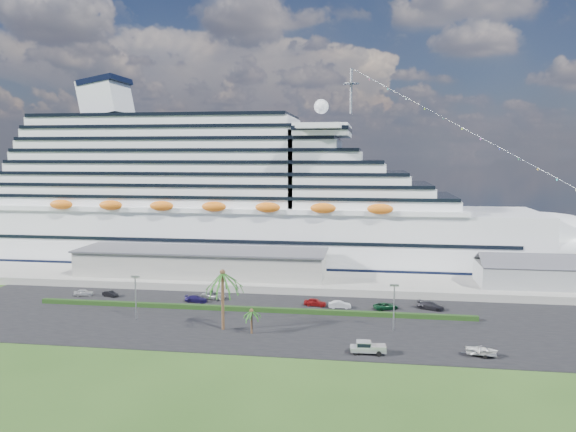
% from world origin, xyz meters
% --- Properties ---
extents(ground, '(420.00, 420.00, 0.00)m').
position_xyz_m(ground, '(0.00, 0.00, 0.00)').
color(ground, '#284717').
rests_on(ground, ground).
extents(asphalt_lot, '(140.00, 38.00, 0.12)m').
position_xyz_m(asphalt_lot, '(0.00, 11.00, 0.06)').
color(asphalt_lot, black).
rests_on(asphalt_lot, ground).
extents(wharf, '(240.00, 20.00, 1.80)m').
position_xyz_m(wharf, '(0.00, 40.00, 0.90)').
color(wharf, gray).
rests_on(wharf, ground).
extents(water, '(420.00, 160.00, 0.02)m').
position_xyz_m(water, '(0.00, 130.00, 0.01)').
color(water, black).
rests_on(water, ground).
extents(cruise_ship, '(191.00, 38.00, 54.00)m').
position_xyz_m(cruise_ship, '(-21.53, 64.00, 16.69)').
color(cruise_ship, silver).
rests_on(cruise_ship, ground).
extents(terminal_building, '(61.00, 15.00, 6.30)m').
position_xyz_m(terminal_building, '(-25.00, 40.00, 5.01)').
color(terminal_building, gray).
rests_on(terminal_building, wharf).
extents(port_shed, '(24.00, 12.31, 7.37)m').
position_xyz_m(port_shed, '(52.00, 40.00, 4.40)').
color(port_shed, gray).
rests_on(port_shed, wharf).
extents(hedge, '(88.00, 1.10, 0.90)m').
position_xyz_m(hedge, '(-8.00, 16.00, 0.57)').
color(hedge, black).
rests_on(hedge, asphalt_lot).
extents(lamp_post_left, '(1.60, 0.35, 8.27)m').
position_xyz_m(lamp_post_left, '(-28.00, 8.00, 5.34)').
color(lamp_post_left, gray).
rests_on(lamp_post_left, asphalt_lot).
extents(lamp_post_right, '(1.60, 0.35, 8.27)m').
position_xyz_m(lamp_post_right, '(20.00, 8.00, 5.34)').
color(lamp_post_right, gray).
rests_on(lamp_post_right, asphalt_lot).
extents(palm_tall, '(8.82, 8.82, 11.13)m').
position_xyz_m(palm_tall, '(-10.00, 4.00, 9.20)').
color(palm_tall, '#47301E').
rests_on(palm_tall, ground).
extents(palm_short, '(3.53, 3.53, 4.56)m').
position_xyz_m(palm_short, '(-4.50, 2.50, 3.67)').
color(palm_short, '#47301E').
rests_on(palm_short, ground).
extents(parked_car_0, '(4.48, 2.84, 1.42)m').
position_xyz_m(parked_car_0, '(-46.57, 22.72, 0.83)').
color(parked_car_0, '#BBBCBD').
rests_on(parked_car_0, asphalt_lot).
extents(parked_car_1, '(4.02, 2.68, 1.25)m').
position_xyz_m(parked_car_1, '(-40.44, 22.84, 0.75)').
color(parked_car_1, black).
rests_on(parked_car_1, asphalt_lot).
extents(parked_car_2, '(5.97, 4.33, 1.51)m').
position_xyz_m(parked_car_2, '(-17.48, 24.22, 0.87)').
color(parked_car_2, gray).
rests_on(parked_car_2, asphalt_lot).
extents(parked_car_3, '(5.04, 2.57, 1.40)m').
position_xyz_m(parked_car_3, '(-20.45, 21.22, 0.82)').
color(parked_car_3, '#1B154A').
rests_on(parked_car_3, asphalt_lot).
extents(parked_car_4, '(4.85, 2.53, 1.57)m').
position_xyz_m(parked_car_4, '(4.71, 21.79, 0.91)').
color(parked_car_4, maroon).
rests_on(parked_car_4, asphalt_lot).
extents(parked_car_5, '(4.64, 2.02, 1.48)m').
position_xyz_m(parked_car_5, '(9.80, 20.78, 0.86)').
color(parked_car_5, silver).
rests_on(parked_car_5, asphalt_lot).
extents(parked_car_6, '(5.41, 3.98, 1.37)m').
position_xyz_m(parked_car_6, '(19.00, 21.31, 0.80)').
color(parked_car_6, '#0E391F').
rests_on(parked_car_6, asphalt_lot).
extents(parked_car_7, '(5.86, 4.29, 1.58)m').
position_xyz_m(parked_car_7, '(27.91, 22.66, 0.91)').
color(parked_car_7, '#232328').
rests_on(parked_car_7, asphalt_lot).
extents(pickup_truck, '(5.67, 2.34, 1.97)m').
position_xyz_m(pickup_truck, '(15.50, -4.63, 1.20)').
color(pickup_truck, black).
rests_on(pickup_truck, asphalt_lot).
extents(boat_trailer, '(5.68, 4.10, 1.58)m').
position_xyz_m(boat_trailer, '(32.88, -3.43, 1.17)').
color(boat_trailer, gray).
rests_on(boat_trailer, asphalt_lot).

